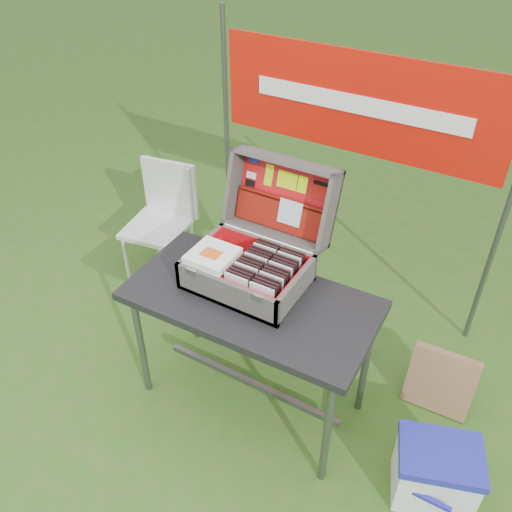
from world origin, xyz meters
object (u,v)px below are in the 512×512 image
Objects in this scene: cooler at (435,473)px; cardboard_box at (440,381)px; suitcase at (253,235)px; chair at (157,229)px; table at (251,351)px.

cardboard_box is (-0.12, 0.51, 0.02)m from cooler.
suitcase reaches higher than chair.
table is at bearing -64.21° from suitcase.
table reaches higher than cooler.
suitcase is 1.52× the size of cooler.
chair reaches higher than cooler.
cardboard_box is at bearing 19.42° from suitcase.
table is 3.24× the size of cooler.
chair is 2.31× the size of cardboard_box.
suitcase reaches higher than table.
cooler is (1.05, -0.18, -0.82)m from suitcase.
table reaches higher than cardboard_box.
suitcase is at bearing -162.53° from cardboard_box.
suitcase reaches higher than cooler.
cooler is 2.14m from chair.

